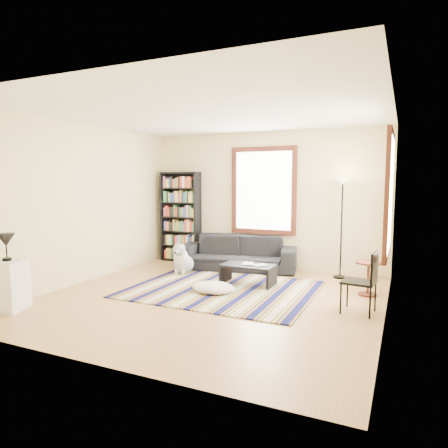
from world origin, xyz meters
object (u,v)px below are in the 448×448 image
at_px(floor_lamp, 341,228).
at_px(side_table, 368,279).
at_px(folding_chair, 359,282).
at_px(dog, 183,258).
at_px(sofa, 238,253).
at_px(bookshelf, 181,217).
at_px(coffee_table, 248,275).
at_px(white_cabinet, 9,286).
at_px(floor_cushion, 213,288).

relative_size(floor_lamp, side_table, 3.44).
bearing_deg(floor_lamp, folding_chair, -75.03).
height_order(side_table, dog, dog).
bearing_deg(side_table, sofa, 160.83).
distance_m(bookshelf, side_table, 4.32).
height_order(coffee_table, dog, dog).
relative_size(bookshelf, coffee_table, 2.22).
bearing_deg(folding_chair, bookshelf, 158.80).
bearing_deg(folding_chair, floor_lamp, 111.41).
bearing_deg(folding_chair, white_cabinet, -150.51).
bearing_deg(bookshelf, coffee_table, -32.47).
xyz_separation_m(floor_lamp, side_table, (0.57, -1.00, -0.66)).
height_order(bookshelf, white_cabinet, bookshelf).
height_order(folding_chair, white_cabinet, folding_chair).
xyz_separation_m(folding_chair, white_cabinet, (-4.45, -1.89, -0.08)).
bearing_deg(white_cabinet, coffee_table, 24.52).
bearing_deg(white_cabinet, floor_lamp, 22.88).
bearing_deg(sofa, coffee_table, -71.61).
height_order(coffee_table, white_cabinet, white_cabinet).
bearing_deg(side_table, floor_lamp, 119.72).
bearing_deg(sofa, folding_chair, -48.07).
bearing_deg(folding_chair, side_table, 93.42).
bearing_deg(dog, bookshelf, 114.78).
bearing_deg(floor_lamp, coffee_table, -138.93).
bearing_deg(coffee_table, folding_chair, -21.60).
bearing_deg(floor_cushion, white_cabinet, -138.69).
xyz_separation_m(side_table, folding_chair, (-0.05, -0.95, 0.16)).
relative_size(sofa, coffee_table, 2.62).
xyz_separation_m(coffee_table, white_cabinet, (-2.55, -2.64, 0.17)).
distance_m(sofa, bookshelf, 1.66).
distance_m(sofa, white_cabinet, 4.20).
height_order(side_table, folding_chair, folding_chair).
bearing_deg(floor_lamp, dog, -162.47).
height_order(floor_lamp, side_table, floor_lamp).
height_order(sofa, dog, sofa).
xyz_separation_m(sofa, white_cabinet, (-1.91, -3.74, 0.01)).
xyz_separation_m(side_table, dog, (-3.41, 0.10, 0.04)).
xyz_separation_m(bookshelf, dog, (0.68, -1.07, -0.69)).
distance_m(folding_chair, dog, 3.53).
height_order(white_cabinet, dog, white_cabinet).
bearing_deg(floor_lamp, white_cabinet, -135.64).
bearing_deg(dog, folding_chair, -25.07).
xyz_separation_m(bookshelf, folding_chair, (4.05, -2.12, -0.57)).
distance_m(floor_lamp, folding_chair, 2.08).
height_order(coffee_table, floor_cushion, coffee_table).
bearing_deg(white_cabinet, bookshelf, 62.77).
xyz_separation_m(white_cabinet, dog, (1.09, 2.94, -0.04)).
xyz_separation_m(side_table, white_cabinet, (-4.50, -2.84, 0.08)).
relative_size(coffee_table, folding_chair, 1.05).
bearing_deg(sofa, bookshelf, 157.80).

